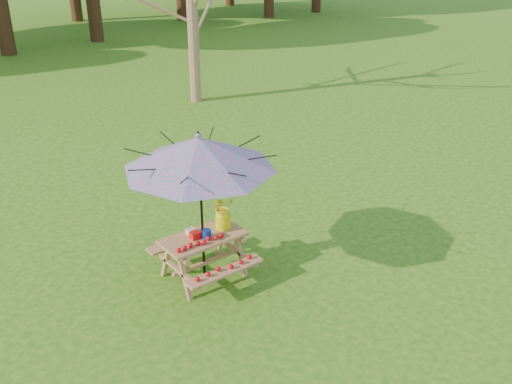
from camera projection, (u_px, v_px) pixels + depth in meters
picnic_table at (204, 257)px, 8.32m from camera, size 1.20×1.32×0.67m
patio_umbrella at (199, 153)px, 7.64m from camera, size 2.14×2.14×2.25m
produce_bins at (199, 234)px, 8.14m from camera, size 0.27×0.38×0.13m
tomatoes_row at (201, 242)px, 7.96m from camera, size 0.77×0.13×0.07m
flower_bucket at (223, 211)px, 8.30m from camera, size 0.35×0.31×0.50m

